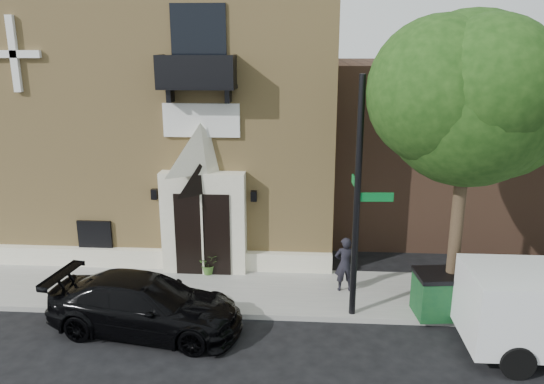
# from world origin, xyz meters

# --- Properties ---
(ground) EXTENTS (120.00, 120.00, 0.00)m
(ground) POSITION_xyz_m (0.00, 0.00, 0.00)
(ground) COLOR black
(ground) RESTS_ON ground
(sidewalk) EXTENTS (42.00, 3.00, 0.15)m
(sidewalk) POSITION_xyz_m (1.00, 1.50, 0.07)
(sidewalk) COLOR gray
(sidewalk) RESTS_ON ground
(church) EXTENTS (12.20, 11.01, 9.30)m
(church) POSITION_xyz_m (-2.99, 7.95, 4.63)
(church) COLOR tan
(church) RESTS_ON ground
(street_tree_left) EXTENTS (4.97, 4.38, 7.77)m
(street_tree_left) POSITION_xyz_m (6.03, 0.35, 5.87)
(street_tree_left) COLOR #38281C
(street_tree_left) RESTS_ON sidewalk
(black_sedan) EXTENTS (5.20, 2.71, 1.44)m
(black_sedan) POSITION_xyz_m (-1.87, -0.70, 0.72)
(black_sedan) COLOR black
(black_sedan) RESTS_ON ground
(street_sign) EXTENTS (1.00, 1.00, 6.27)m
(street_sign) POSITION_xyz_m (3.45, 0.29, 3.31)
(street_sign) COLOR black
(street_sign) RESTS_ON sidewalk
(fire_hydrant) EXTENTS (0.45, 0.36, 0.80)m
(fire_hydrant) POSITION_xyz_m (6.14, 0.34, 0.54)
(fire_hydrant) COLOR #A91921
(fire_hydrant) RESTS_ON sidewalk
(dumpster) EXTENTS (1.94, 1.24, 1.20)m
(dumpster) POSITION_xyz_m (5.98, 0.38, 0.76)
(dumpster) COLOR #103D1F
(dumpster) RESTS_ON sidewalk
(planter) EXTENTS (0.71, 0.65, 0.66)m
(planter) POSITION_xyz_m (-0.84, 2.50, 0.48)
(planter) COLOR #47742E
(planter) RESTS_ON sidewalk
(pedestrian_near) EXTENTS (0.63, 0.44, 1.64)m
(pedestrian_near) POSITION_xyz_m (3.30, 1.63, 0.97)
(pedestrian_near) COLOR black
(pedestrian_near) RESTS_ON sidewalk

